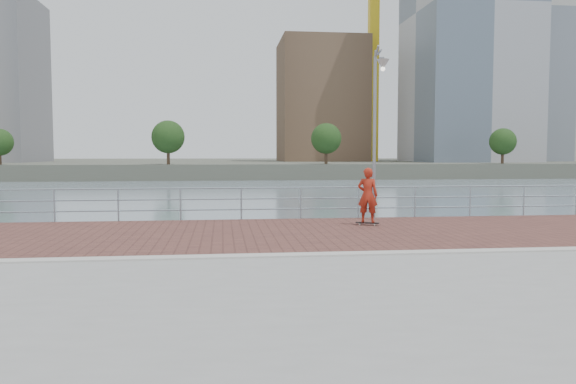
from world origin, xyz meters
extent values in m
plane|color=slate|center=(0.00, 0.00, -2.00)|extent=(400.00, 400.00, 0.00)
cube|color=brown|center=(0.00, 3.60, 0.01)|extent=(40.00, 6.80, 0.02)
cube|color=#B7B5AD|center=(0.00, 0.00, 0.03)|extent=(40.00, 0.40, 0.06)
cube|color=#4C5142|center=(0.00, 122.50, -0.75)|extent=(320.00, 95.00, 2.50)
cylinder|color=#8C9EA8|center=(-7.18, 7.00, 0.55)|extent=(0.06, 0.06, 1.10)
cylinder|color=#8C9EA8|center=(-5.13, 7.00, 0.55)|extent=(0.06, 0.06, 1.10)
cylinder|color=#8C9EA8|center=(-3.08, 7.00, 0.55)|extent=(0.06, 0.06, 1.10)
cylinder|color=#8C9EA8|center=(-1.03, 7.00, 0.55)|extent=(0.06, 0.06, 1.10)
cylinder|color=#8C9EA8|center=(1.03, 7.00, 0.55)|extent=(0.06, 0.06, 1.10)
cylinder|color=#8C9EA8|center=(3.08, 7.00, 0.55)|extent=(0.06, 0.06, 1.10)
cylinder|color=#8C9EA8|center=(5.13, 7.00, 0.55)|extent=(0.06, 0.06, 1.10)
cylinder|color=#8C9EA8|center=(7.18, 7.00, 0.55)|extent=(0.06, 0.06, 1.10)
cylinder|color=#8C9EA8|center=(9.24, 7.00, 0.55)|extent=(0.06, 0.06, 1.10)
cylinder|color=#8C9EA8|center=(11.29, 7.00, 0.55)|extent=(0.06, 0.06, 1.10)
cylinder|color=#8C9EA8|center=(0.00, 7.00, 1.10)|extent=(39.00, 0.05, 0.05)
cylinder|color=#8C9EA8|center=(0.00, 7.00, 0.73)|extent=(39.00, 0.05, 0.05)
cylinder|color=#8C9EA8|center=(0.00, 7.00, 0.36)|extent=(39.00, 0.05, 0.05)
cylinder|color=gray|center=(3.50, 6.50, 2.78)|extent=(0.11, 0.11, 5.55)
cylinder|color=gray|center=(3.50, 6.04, 5.55)|extent=(0.07, 0.93, 0.07)
cone|color=#B2B2AD|center=(3.50, 5.57, 5.37)|extent=(0.41, 0.41, 0.32)
cube|color=black|center=(2.88, 4.99, 0.09)|extent=(0.75, 0.43, 0.03)
cylinder|color=beige|center=(2.64, 5.01, 0.05)|extent=(0.07, 0.05, 0.06)
cylinder|color=beige|center=(3.08, 4.84, 0.05)|extent=(0.07, 0.05, 0.06)
cylinder|color=beige|center=(2.68, 5.13, 0.05)|extent=(0.07, 0.05, 0.06)
cylinder|color=beige|center=(3.12, 4.97, 0.05)|extent=(0.07, 0.05, 0.06)
imported|color=#A82616|center=(2.88, 4.99, 0.97)|extent=(0.74, 0.61, 1.73)
cube|color=gold|center=(30.00, 104.00, 25.50)|extent=(2.00, 2.00, 50.00)
cube|color=brown|center=(20.00, 110.00, 13.56)|extent=(18.00, 18.00, 26.13)
cube|color=#9E9EA3|center=(48.00, 98.00, 30.17)|extent=(22.00, 22.00, 59.35)
cube|color=#B2ADA3|center=(72.00, 108.00, 32.56)|extent=(20.00, 20.00, 64.12)
cylinder|color=#473323|center=(-35.00, 77.00, 2.09)|extent=(0.50, 0.50, 3.18)
cylinder|color=#473323|center=(-10.00, 77.00, 2.50)|extent=(0.50, 0.50, 3.99)
sphere|color=#193814|center=(-10.00, 77.00, 4.78)|extent=(5.14, 5.14, 5.14)
cylinder|color=#473323|center=(15.00, 77.00, 2.41)|extent=(0.50, 0.50, 3.83)
sphere|color=#193814|center=(15.00, 77.00, 4.60)|extent=(4.92, 4.92, 4.92)
cylinder|color=#473323|center=(45.00, 77.00, 2.23)|extent=(0.50, 0.50, 3.45)
sphere|color=#193814|center=(45.00, 77.00, 4.20)|extent=(4.44, 4.44, 4.44)
camera|label=1|loc=(-1.67, -12.20, 2.30)|focal=35.00mm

